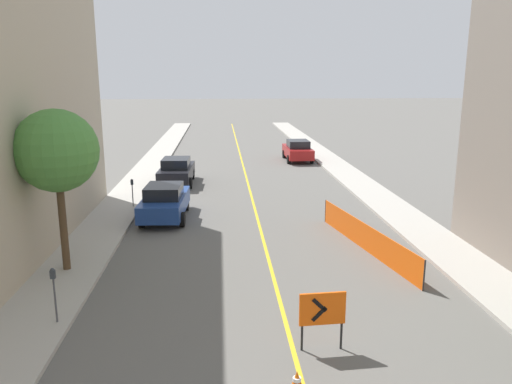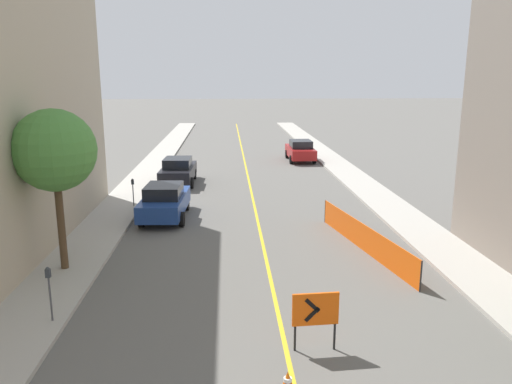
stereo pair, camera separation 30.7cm
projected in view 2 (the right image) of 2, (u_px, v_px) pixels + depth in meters
The scene contains 12 objects.
lane_stripe at pixel (248, 175), 32.55m from camera, with size 0.12×72.13×0.01m.
sidewalk_left at pixel (145, 175), 32.16m from camera, with size 2.12×72.13×0.13m.
sidewalk_right at pixel (347, 173), 32.92m from camera, with size 2.12×72.13×0.13m.
traffic_cone_fifth at pixel (288, 383), 10.04m from camera, with size 0.41×0.41×0.52m.
arrow_barricade_primary at pixel (315, 311), 11.51m from camera, with size 1.10×0.13×1.44m.
safety_mesh_fence at pixel (364, 237), 18.35m from camera, with size 1.45×7.49×0.99m.
parked_car_curb_near at pixel (165, 201), 22.42m from camera, with size 2.00×4.38×1.59m.
parked_car_curb_mid at pixel (178, 171), 29.68m from camera, with size 1.96×4.37×1.59m.
parked_car_curb_far at pixel (300, 150), 37.80m from camera, with size 1.94×4.32×1.59m.
parking_meter_near_curb at pixel (49, 283), 12.64m from camera, with size 0.12×0.11×1.47m.
parking_meter_far_curb at pixel (133, 187), 24.04m from camera, with size 0.12×0.11×1.35m.
street_tree_left_near at pixel (54, 151), 15.54m from camera, with size 2.59×2.59×5.20m.
Camera 2 is at (-1.33, 4.13, 6.28)m, focal length 35.00 mm.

